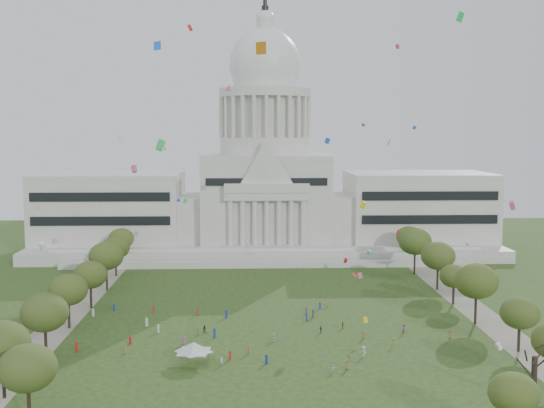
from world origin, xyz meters
The scene contains 34 objects.
ground centered at (0.00, 0.00, 0.00)m, with size 400.00×400.00×0.00m, color #294319.
capitol centered at (0.00, 113.59, 22.30)m, with size 160.00×64.50×91.30m.
path_left centered at (-48.00, 30.00, 0.02)m, with size 8.00×160.00×0.04m, color gray.
path_right centered at (48.00, 30.00, 0.02)m, with size 8.00×160.00×0.04m, color gray.
row_tree_l_0 centered at (-45.26, -21.68, 8.95)m, with size 8.85×8.85×12.59m.
row_tree_l_1 centered at (-44.07, -2.96, 8.95)m, with size 8.86×8.86×12.59m.
row_tree_r_1 centered at (46.22, -1.75, 7.66)m, with size 7.58×7.58×10.78m.
row_tree_l_2 centered at (-45.04, 17.30, 8.51)m, with size 8.42×8.42×11.97m.
row_tree_r_2 centered at (44.17, 17.44, 9.66)m, with size 9.55×9.55×13.58m.
row_tree_l_3 centered at (-44.09, 33.92, 8.21)m, with size 8.12×8.12×11.55m.
row_tree_r_3 centered at (44.40, 34.48, 7.08)m, with size 7.01×7.01×9.98m.
row_tree_l_4 centered at (-44.08, 52.42, 9.39)m, with size 9.29×9.29×13.21m.
row_tree_r_4 centered at (44.76, 50.04, 9.29)m, with size 9.19×9.19×13.06m.
row_tree_l_5 centered at (-45.22, 71.01, 8.42)m, with size 8.33×8.33×11.85m.
row_tree_r_5 centered at (43.49, 70.19, 9.93)m, with size 9.82×9.82×13.96m.
row_tree_l_6 centered at (-46.87, 89.14, 8.27)m, with size 8.19×8.19×11.64m.
row_tree_r_6 centered at (45.96, 88.13, 8.51)m, with size 8.42×8.42×11.97m.
near_tree_0 centered at (-38.00, -32.00, 8.56)m, with size 8.47×8.47×12.04m.
near_tree_1 centered at (30.00, -40.00, 7.00)m, with size 6.93×6.93×9.86m.
big_bare_tree centered at (38.00, -28.00, 8.67)m, with size 6.00×5.00×12.80m.
event_tent centered at (-16.15, -6.52, 3.25)m, with size 8.34×8.34×4.19m.
person_0 centered at (35.54, 7.19, 0.86)m, with size 0.84×0.55×1.72m, color olive.
person_2 centered at (26.83, 11.11, 0.96)m, with size 0.94×0.58×1.92m, color #994C8C.
person_3 centered at (15.74, -3.30, 0.96)m, with size 1.24×0.64×1.92m, color silver.
person_4 centered at (9.18, 11.77, 0.83)m, with size 0.97×0.53×1.66m, color #4C4C51.
person_5 centered at (-1.01, 6.70, 0.90)m, with size 1.67×0.66×1.80m, color silver.
person_6 centered at (11.59, -10.46, 0.90)m, with size 0.88×0.57×1.80m, color olive.
person_7 centered at (-11.05, -7.57, 0.80)m, with size 0.58×0.43×1.60m, color silver.
person_8 centered at (-15.54, 13.06, 0.79)m, with size 0.77×0.47×1.58m, color #26262B.
person_9 centered at (22.52, 2.01, 0.88)m, with size 1.14×0.59×1.76m, color olive.
person_10 centered at (14.25, 14.68, 0.77)m, with size 0.90×0.49×1.54m, color #B21E1E.
person_11 centered at (8.71, -12.12, 0.76)m, with size 1.42×0.56×1.53m, color silver.
distant_crowd centered at (-14.40, 15.36, 0.88)m, with size 60.10×40.86×1.95m.
kite_swarm centered at (-1.21, 7.01, 32.92)m, with size 85.67×108.07×61.71m.
Camera 1 is at (-6.07, -128.24, 42.55)m, focal length 45.00 mm.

